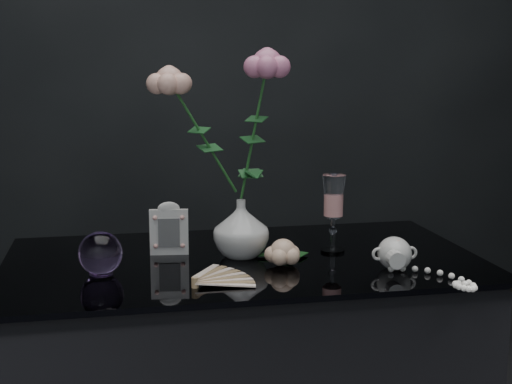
{
  "coord_description": "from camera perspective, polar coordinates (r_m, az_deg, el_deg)",
  "views": [
    {
      "loc": [
        -0.28,
        -1.47,
        1.19
      ],
      "look_at": [
        0.02,
        -0.01,
        0.92
      ],
      "focal_mm": 50.0,
      "sensor_mm": 36.0,
      "label": 1
    }
  ],
  "objects": [
    {
      "name": "roses",
      "position": [
        1.55,
        -2.34,
        5.87
      ],
      "size": [
        0.3,
        0.12,
        0.39
      ],
      "color": "#DEA38D",
      "rests_on": "vase"
    },
    {
      "name": "picture_frame",
      "position": [
        1.63,
        -6.97,
        -2.9
      ],
      "size": [
        0.1,
        0.08,
        0.12
      ],
      "primitive_type": null,
      "rotation": [
        0.0,
        0.0,
        -0.13
      ],
      "color": "silver",
      "rests_on": "table"
    },
    {
      "name": "wine_glass",
      "position": [
        1.64,
        6.2,
        -1.74
      ],
      "size": [
        0.06,
        0.06,
        0.18
      ],
      "primitive_type": null,
      "rotation": [
        0.0,
        0.0,
        -0.17
      ],
      "color": "white",
      "rests_on": "table"
    },
    {
      "name": "paperweight",
      "position": [
        1.5,
        -12.34,
        -4.8
      ],
      "size": [
        0.12,
        0.12,
        0.09
      ],
      "primitive_type": null,
      "rotation": [
        0.0,
        0.0,
        -0.43
      ],
      "color": "#AE80D0",
      "rests_on": "table"
    },
    {
      "name": "vase",
      "position": [
        1.6,
        -1.2,
        -2.94
      ],
      "size": [
        0.15,
        0.15,
        0.13
      ],
      "primitive_type": "imported",
      "rotation": [
        0.0,
        0.0,
        0.25
      ],
      "color": "silver",
      "rests_on": "table"
    },
    {
      "name": "loose_rose",
      "position": [
        1.54,
        2.18,
        -4.84
      ],
      "size": [
        0.18,
        0.21,
        0.06
      ],
      "primitive_type": null,
      "rotation": [
        0.0,
        0.0,
        0.36
      ],
      "color": "beige",
      "rests_on": "table"
    },
    {
      "name": "pearl_jar",
      "position": [
        1.54,
        11.03,
        -4.73
      ],
      "size": [
        0.26,
        0.27,
        0.07
      ],
      "primitive_type": null,
      "rotation": [
        0.0,
        0.0,
        -0.07
      ],
      "color": "silver",
      "rests_on": "table"
    },
    {
      "name": "paper_fan",
      "position": [
        1.4,
        -4.9,
        -7.15
      ],
      "size": [
        0.27,
        0.24,
        0.02
      ],
      "primitive_type": null,
      "rotation": [
        0.0,
        0.0,
        0.25
      ],
      "color": "#F8F0C7",
      "rests_on": "table"
    }
  ]
}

